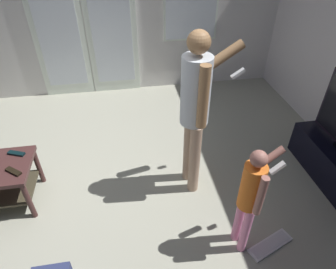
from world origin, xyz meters
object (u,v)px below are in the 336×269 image
(person_adult, at_px, (196,104))
(dvd_remote_slim, at_px, (16,153))
(person_child, at_px, (251,194))
(tv_remote_black, at_px, (13,171))
(loose_keyboard, at_px, (270,245))

(person_adult, relative_size, dvd_remote_slim, 9.80)
(person_adult, bearing_deg, person_child, -72.35)
(person_adult, relative_size, person_child, 1.55)
(tv_remote_black, bearing_deg, dvd_remote_slim, 136.04)
(person_adult, distance_m, loose_keyboard, 1.42)
(tv_remote_black, bearing_deg, loose_keyboard, 17.91)
(tv_remote_black, relative_size, dvd_remote_slim, 1.00)
(tv_remote_black, height_order, dvd_remote_slim, same)
(person_adult, distance_m, tv_remote_black, 1.78)
(person_child, bearing_deg, loose_keyboard, -15.72)
(tv_remote_black, distance_m, dvd_remote_slim, 0.26)
(person_adult, xyz_separation_m, dvd_remote_slim, (-1.74, 0.20, -0.51))
(person_child, bearing_deg, person_adult, 107.65)
(tv_remote_black, bearing_deg, person_child, 17.32)
(person_child, bearing_deg, dvd_remote_slim, 153.35)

